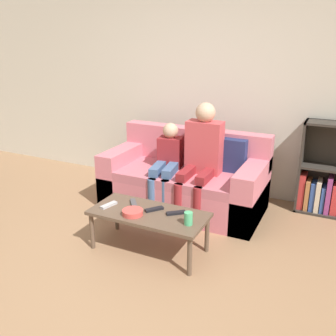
{
  "coord_description": "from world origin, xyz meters",
  "views": [
    {
      "loc": [
        1.57,
        -1.95,
        1.83
      ],
      "look_at": [
        0.06,
        1.14,
        0.63
      ],
      "focal_mm": 40.0,
      "sensor_mm": 36.0,
      "label": 1
    }
  ],
  "objects_px": {
    "couch": "(185,182)",
    "tv_remote_3": "(176,213)",
    "snack_bowl": "(133,212)",
    "tv_remote_1": "(109,205)",
    "tv_remote_2": "(134,203)",
    "coffee_table": "(149,216)",
    "tv_remote_0": "(154,209)",
    "bookshelf": "(331,181)",
    "person_adult": "(202,152)",
    "cup_near": "(188,218)",
    "person_child": "(167,161)"
  },
  "relations": [
    {
      "from": "cup_near",
      "to": "person_child",
      "type": "bearing_deg",
      "value": 124.82
    },
    {
      "from": "tv_remote_2",
      "to": "tv_remote_0",
      "type": "bearing_deg",
      "value": -45.39
    },
    {
      "from": "tv_remote_0",
      "to": "snack_bowl",
      "type": "height_order",
      "value": "snack_bowl"
    },
    {
      "from": "couch",
      "to": "person_child",
      "type": "height_order",
      "value": "person_child"
    },
    {
      "from": "tv_remote_1",
      "to": "tv_remote_2",
      "type": "distance_m",
      "value": 0.23
    },
    {
      "from": "tv_remote_0",
      "to": "tv_remote_2",
      "type": "relative_size",
      "value": 1.0
    },
    {
      "from": "person_child",
      "to": "tv_remote_3",
      "type": "distance_m",
      "value": 0.96
    },
    {
      "from": "tv_remote_0",
      "to": "tv_remote_1",
      "type": "relative_size",
      "value": 0.93
    },
    {
      "from": "coffee_table",
      "to": "person_adult",
      "type": "bearing_deg",
      "value": 81.92
    },
    {
      "from": "tv_remote_3",
      "to": "snack_bowl",
      "type": "relative_size",
      "value": 0.88
    },
    {
      "from": "couch",
      "to": "tv_remote_1",
      "type": "xyz_separation_m",
      "value": [
        -0.3,
        -1.05,
        0.09
      ]
    },
    {
      "from": "tv_remote_2",
      "to": "couch",
      "type": "bearing_deg",
      "value": 44.57
    },
    {
      "from": "coffee_table",
      "to": "cup_near",
      "type": "height_order",
      "value": "cup_near"
    },
    {
      "from": "bookshelf",
      "to": "person_adult",
      "type": "xyz_separation_m",
      "value": [
        -1.26,
        -0.6,
        0.33
      ]
    },
    {
      "from": "bookshelf",
      "to": "tv_remote_1",
      "type": "height_order",
      "value": "bookshelf"
    },
    {
      "from": "person_adult",
      "to": "tv_remote_3",
      "type": "relative_size",
      "value": 7.48
    },
    {
      "from": "person_adult",
      "to": "couch",
      "type": "bearing_deg",
      "value": 160.26
    },
    {
      "from": "couch",
      "to": "tv_remote_1",
      "type": "bearing_deg",
      "value": -106.15
    },
    {
      "from": "person_adult",
      "to": "tv_remote_1",
      "type": "height_order",
      "value": "person_adult"
    },
    {
      "from": "person_adult",
      "to": "tv_remote_3",
      "type": "height_order",
      "value": "person_adult"
    },
    {
      "from": "coffee_table",
      "to": "person_child",
      "type": "relative_size",
      "value": 1.1
    },
    {
      "from": "tv_remote_2",
      "to": "snack_bowl",
      "type": "xyz_separation_m",
      "value": [
        0.1,
        -0.19,
        0.01
      ]
    },
    {
      "from": "bookshelf",
      "to": "tv_remote_1",
      "type": "relative_size",
      "value": 5.72
    },
    {
      "from": "tv_remote_1",
      "to": "tv_remote_2",
      "type": "relative_size",
      "value": 1.08
    },
    {
      "from": "couch",
      "to": "person_child",
      "type": "xyz_separation_m",
      "value": [
        -0.17,
        -0.12,
        0.26
      ]
    },
    {
      "from": "person_adult",
      "to": "person_child",
      "type": "xyz_separation_m",
      "value": [
        -0.38,
        -0.05,
        -0.15
      ]
    },
    {
      "from": "bookshelf",
      "to": "cup_near",
      "type": "xyz_separation_m",
      "value": [
        -0.99,
        -1.59,
        0.06
      ]
    },
    {
      "from": "person_adult",
      "to": "coffee_table",
      "type": "bearing_deg",
      "value": -99.28
    },
    {
      "from": "tv_remote_0",
      "to": "tv_remote_3",
      "type": "distance_m",
      "value": 0.21
    },
    {
      "from": "cup_near",
      "to": "person_adult",
      "type": "bearing_deg",
      "value": 105.32
    },
    {
      "from": "snack_bowl",
      "to": "person_adult",
      "type": "bearing_deg",
      "value": 77.23
    },
    {
      "from": "bookshelf",
      "to": "cup_near",
      "type": "bearing_deg",
      "value": -121.85
    },
    {
      "from": "tv_remote_1",
      "to": "person_adult",
      "type": "bearing_deg",
      "value": 76.3
    },
    {
      "from": "person_adult",
      "to": "snack_bowl",
      "type": "relative_size",
      "value": 6.6
    },
    {
      "from": "tv_remote_1",
      "to": "snack_bowl",
      "type": "xyz_separation_m",
      "value": [
        0.29,
        -0.05,
        0.01
      ]
    },
    {
      "from": "tv_remote_2",
      "to": "tv_remote_3",
      "type": "distance_m",
      "value": 0.44
    },
    {
      "from": "coffee_table",
      "to": "tv_remote_0",
      "type": "height_order",
      "value": "tv_remote_0"
    },
    {
      "from": "coffee_table",
      "to": "tv_remote_0",
      "type": "bearing_deg",
      "value": 65.24
    },
    {
      "from": "cup_near",
      "to": "snack_bowl",
      "type": "relative_size",
      "value": 0.6
    },
    {
      "from": "snack_bowl",
      "to": "couch",
      "type": "bearing_deg",
      "value": 89.06
    },
    {
      "from": "person_adult",
      "to": "tv_remote_2",
      "type": "distance_m",
      "value": 0.96
    },
    {
      "from": "couch",
      "to": "tv_remote_2",
      "type": "relative_size",
      "value": 10.74
    },
    {
      "from": "coffee_table",
      "to": "tv_remote_1",
      "type": "relative_size",
      "value": 5.88
    },
    {
      "from": "person_child",
      "to": "tv_remote_3",
      "type": "height_order",
      "value": "person_child"
    },
    {
      "from": "person_child",
      "to": "coffee_table",
      "type": "bearing_deg",
      "value": -83.76
    },
    {
      "from": "bookshelf",
      "to": "coffee_table",
      "type": "height_order",
      "value": "bookshelf"
    },
    {
      "from": "person_child",
      "to": "tv_remote_2",
      "type": "relative_size",
      "value": 5.79
    },
    {
      "from": "tv_remote_1",
      "to": "snack_bowl",
      "type": "distance_m",
      "value": 0.29
    },
    {
      "from": "couch",
      "to": "tv_remote_3",
      "type": "relative_size",
      "value": 10.92
    },
    {
      "from": "bookshelf",
      "to": "coffee_table",
      "type": "distance_m",
      "value": 2.07
    }
  ]
}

